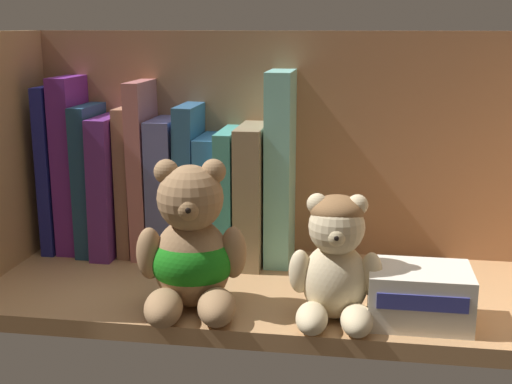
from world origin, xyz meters
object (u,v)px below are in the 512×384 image
object	(u,v)px
book_7	(191,180)
book_11	(281,167)
book_6	(169,186)
book_1	(75,164)
book_5	(147,168)
teddy_bear_larger	(191,251)
book_2	(95,178)
book_10	(255,191)
book_9	(232,192)
book_4	(132,180)
book_0	(57,168)
teddy_bear_smaller	(336,262)
book_8	(212,195)
book_3	(114,183)
small_product_box	(419,295)

from	to	relation	value
book_7	book_11	distance (cm)	12.29
book_6	book_1	bearing A→B (deg)	180.00
book_5	book_11	xyz separation A→B (cm)	(18.24, 0.00, 0.75)
book_5	teddy_bear_larger	world-z (taller)	book_5
book_2	book_10	distance (cm)	22.18
book_9	book_4	bearing A→B (deg)	180.00
book_6	teddy_bear_larger	distance (cm)	19.99
book_1	book_7	world-z (taller)	book_1
book_0	teddy_bear_smaller	bearing A→B (deg)	-25.95
book_2	book_10	world-z (taller)	book_2
book_9	book_6	bearing A→B (deg)	180.00
book_8	book_9	bearing A→B (deg)	0.00
book_4	book_9	world-z (taller)	book_4
book_0	book_8	world-z (taller)	book_0
book_6	book_11	world-z (taller)	book_11
book_3	book_11	xyz separation A→B (cm)	(22.94, 0.00, 3.04)
book_11	book_3	bearing A→B (deg)	180.00
book_1	book_2	world-z (taller)	book_1
book_6	book_10	bearing A→B (deg)	0.00
book_5	teddy_bear_larger	distance (cm)	21.76
book_0	book_7	world-z (taller)	book_0
book_1	book_10	distance (cm)	25.09
book_8	book_5	bearing A→B (deg)	180.00
book_0	book_6	world-z (taller)	book_0
book_4	book_6	size ratio (longest dim) A/B	1.08
book_5	book_9	bearing A→B (deg)	0.00
teddy_bear_smaller	small_product_box	size ratio (longest dim) A/B	1.29
book_10	book_8	bearing A→B (deg)	180.00
teddy_bear_smaller	book_0	bearing A→B (deg)	154.05
book_9	book_5	bearing A→B (deg)	180.00
book_9	teddy_bear_larger	bearing A→B (deg)	-93.11
book_3	small_product_box	bearing A→B (deg)	-24.54
book_3	book_8	xyz separation A→B (cm)	(13.68, 0.00, -1.16)
teddy_bear_larger	small_product_box	bearing A→B (deg)	0.32
book_5	small_product_box	world-z (taller)	book_5
book_4	teddy_bear_larger	world-z (taller)	book_4
book_0	book_1	distance (cm)	2.61
book_2	book_7	bearing A→B (deg)	0.00
book_8	book_10	size ratio (longest dim) A/B	0.91
book_9	book_2	bearing A→B (deg)	180.00
book_1	book_2	size ratio (longest dim) A/B	1.18
book_6	book_8	bearing A→B (deg)	0.00
book_0	book_2	xyz separation A→B (cm)	(5.31, 0.00, -1.21)
teddy_bear_larger	small_product_box	distance (cm)	24.54
small_product_box	teddy_bear_larger	bearing A→B (deg)	-179.68
book_1	book_5	size ratio (longest dim) A/B	1.02
book_0	teddy_bear_smaller	size ratio (longest dim) A/B	1.66
book_3	book_8	bearing A→B (deg)	0.00
book_9	small_product_box	world-z (taller)	book_9
book_4	book_6	xyz separation A→B (cm)	(5.17, 0.00, -0.71)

